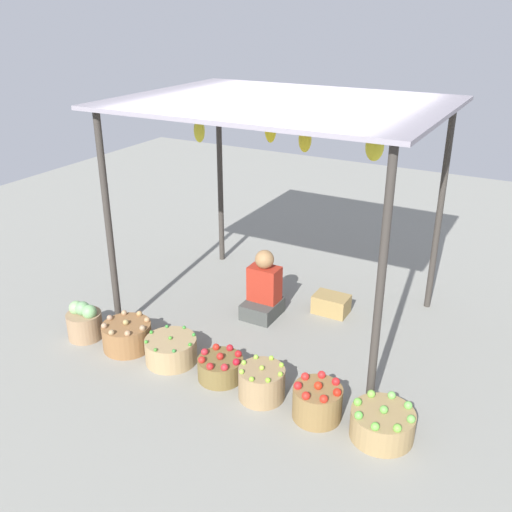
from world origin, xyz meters
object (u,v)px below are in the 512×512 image
at_px(basket_limes, 262,383).
at_px(wooden_crate_near_vendor, 331,304).
at_px(basket_red_tomatoes, 317,402).
at_px(vendor_person, 263,291).
at_px(basket_cabbages, 84,322).
at_px(basket_red_apples, 220,367).
at_px(basket_green_chilies, 171,350).
at_px(basket_potatoes, 127,335).
at_px(basket_green_apples, 382,424).

relative_size(basket_limes, wooden_crate_near_vendor, 1.07).
height_order(basket_red_tomatoes, wooden_crate_near_vendor, basket_red_tomatoes).
bearing_deg(vendor_person, basket_limes, -62.50).
bearing_deg(vendor_person, wooden_crate_near_vendor, 32.22).
xyz_separation_m(basket_cabbages, basket_red_apples, (1.63, 0.07, -0.07)).
relative_size(basket_red_apples, wooden_crate_near_vendor, 1.10).
xyz_separation_m(basket_red_apples, basket_red_tomatoes, (1.01, -0.08, 0.04)).
bearing_deg(wooden_crate_near_vendor, basket_cabbages, -140.07).
relative_size(basket_cabbages, basket_red_tomatoes, 0.98).
relative_size(basket_green_chilies, basket_limes, 1.21).
height_order(basket_limes, wooden_crate_near_vendor, basket_limes).
relative_size(vendor_person, basket_red_apples, 1.82).
distance_m(basket_cabbages, basket_green_chilies, 1.06).
height_order(basket_red_apples, wooden_crate_near_vendor, basket_red_apples).
xyz_separation_m(basket_potatoes, wooden_crate_near_vendor, (1.55, 1.67, -0.03)).
xyz_separation_m(basket_green_chilies, basket_limes, (1.04, -0.07, 0.02)).
bearing_deg(basket_green_chilies, basket_cabbages, -175.91).
bearing_deg(basket_red_tomatoes, wooden_crate_near_vendor, 108.20).
xyz_separation_m(basket_cabbages, basket_green_apples, (3.19, 0.02, -0.06)).
height_order(basket_potatoes, basket_green_apples, basket_potatoes).
xyz_separation_m(basket_red_tomatoes, basket_green_apples, (0.56, 0.03, -0.03)).
bearing_deg(basket_red_tomatoes, basket_potatoes, 178.28).
relative_size(basket_cabbages, basket_green_chilies, 0.82).
relative_size(basket_potatoes, basket_green_chilies, 0.98).
relative_size(vendor_person, basket_green_chilies, 1.54).
height_order(vendor_person, basket_limes, vendor_person).
bearing_deg(wooden_crate_near_vendor, basket_limes, -88.94).
relative_size(basket_cabbages, basket_potatoes, 0.84).
bearing_deg(basket_limes, basket_green_chilies, 176.21).
height_order(basket_cabbages, basket_green_chilies, basket_cabbages).
height_order(basket_green_apples, wooden_crate_near_vendor, basket_green_apples).
bearing_deg(basket_potatoes, wooden_crate_near_vendor, 47.24).
xyz_separation_m(basket_red_tomatoes, wooden_crate_near_vendor, (-0.57, 1.74, -0.05)).
bearing_deg(basket_green_apples, basket_potatoes, 179.18).
bearing_deg(vendor_person, basket_potatoes, -125.36).
xyz_separation_m(vendor_person, basket_red_tomatoes, (1.22, -1.33, -0.15)).
bearing_deg(vendor_person, basket_cabbages, -137.02).
relative_size(basket_green_chilies, basket_green_apples, 0.98).
xyz_separation_m(basket_potatoes, basket_limes, (1.58, -0.05, 0.01)).
relative_size(basket_potatoes, basket_green_apples, 0.96).
bearing_deg(basket_red_tomatoes, basket_limes, 178.63).
bearing_deg(basket_potatoes, basket_cabbages, -173.74).
xyz_separation_m(basket_limes, wooden_crate_near_vendor, (-0.03, 1.72, -0.04)).
height_order(basket_red_apples, basket_limes, basket_limes).
relative_size(basket_potatoes, basket_red_apples, 1.16).
xyz_separation_m(basket_limes, basket_red_tomatoes, (0.54, -0.01, 0.01)).
bearing_deg(basket_green_chilies, basket_limes, -3.79).
relative_size(vendor_person, basket_potatoes, 1.58).
relative_size(vendor_person, basket_cabbages, 1.88).
bearing_deg(basket_red_apples, basket_cabbages, -177.54).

